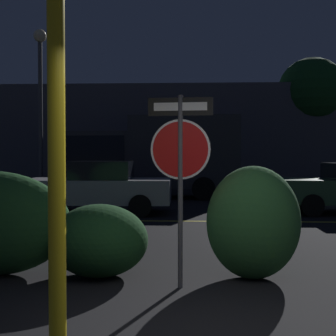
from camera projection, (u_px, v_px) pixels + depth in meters
road_center_stripe at (204, 221)px, 11.47m from camera, size 40.29×0.12×0.01m
stop_sign at (180, 153)px, 5.71m from camera, size 0.80×0.10×2.36m
yellow_pole_left at (57, 155)px, 3.73m from camera, size 0.14×0.14×3.26m
hedge_bush_2 at (99, 240)px, 6.26m from camera, size 1.32×1.20×0.98m
hedge_bush_3 at (253, 222)px, 6.15m from camera, size 1.23×1.00×1.49m
passing_car_2 at (99, 187)px, 13.09m from camera, size 4.17×2.00×1.46m
delivery_truck at (152, 154)px, 17.90m from camera, size 6.66×2.53×3.08m
street_lamp at (40, 84)px, 17.68m from camera, size 0.49×0.49×6.37m
tree_1 at (312, 93)px, 23.77m from camera, size 3.48×3.48×6.57m
building_backdrop at (153, 137)px, 24.84m from camera, size 26.19×3.44×5.18m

